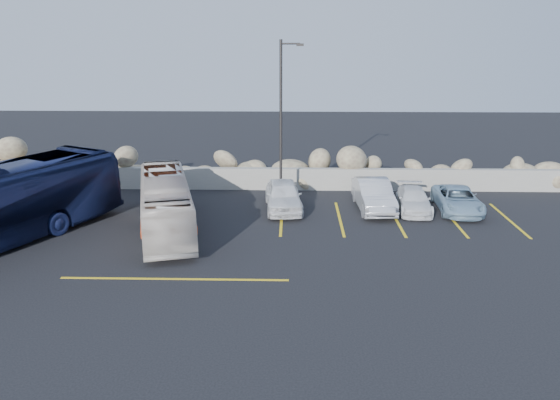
{
  "coord_description": "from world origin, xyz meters",
  "views": [
    {
      "loc": [
        3.14,
        -17.12,
        8.09
      ],
      "look_at": [
        2.6,
        4.0,
        1.77
      ],
      "focal_mm": 35.0,
      "sensor_mm": 36.0,
      "label": 1
    }
  ],
  "objects_px": {
    "car_a": "(283,195)",
    "car_c": "(414,200)",
    "vintage_bus": "(165,203)",
    "car_d": "(458,200)",
    "car_b": "(374,195)",
    "lamppost": "(282,118)"
  },
  "relations": [
    {
      "from": "car_a",
      "to": "car_b",
      "type": "distance_m",
      "value": 4.4
    },
    {
      "from": "lamppost",
      "to": "car_c",
      "type": "bearing_deg",
      "value": -10.53
    },
    {
      "from": "vintage_bus",
      "to": "lamppost",
      "type": "bearing_deg",
      "value": 24.85
    },
    {
      "from": "lamppost",
      "to": "vintage_bus",
      "type": "distance_m",
      "value": 7.19
    },
    {
      "from": "car_a",
      "to": "car_d",
      "type": "xyz_separation_m",
      "value": [
        8.42,
        -0.03,
        -0.14
      ]
    },
    {
      "from": "car_a",
      "to": "car_b",
      "type": "xyz_separation_m",
      "value": [
        4.39,
        0.15,
        0.01
      ]
    },
    {
      "from": "car_b",
      "to": "car_c",
      "type": "xyz_separation_m",
      "value": [
        1.92,
        -0.17,
        -0.19
      ]
    },
    {
      "from": "lamppost",
      "to": "car_b",
      "type": "xyz_separation_m",
      "value": [
        4.49,
        -1.02,
        -3.57
      ]
    },
    {
      "from": "car_a",
      "to": "car_c",
      "type": "relative_size",
      "value": 1.14
    },
    {
      "from": "car_d",
      "to": "car_c",
      "type": "bearing_deg",
      "value": -177.84
    },
    {
      "from": "car_a",
      "to": "car_c",
      "type": "xyz_separation_m",
      "value": [
        6.31,
        -0.01,
        -0.18
      ]
    },
    {
      "from": "vintage_bus",
      "to": "car_d",
      "type": "distance_m",
      "value": 13.81
    },
    {
      "from": "lamppost",
      "to": "vintage_bus",
      "type": "height_order",
      "value": "lamppost"
    },
    {
      "from": "car_b",
      "to": "car_d",
      "type": "xyz_separation_m",
      "value": [
        4.02,
        -0.19,
        -0.15
      ]
    },
    {
      "from": "car_a",
      "to": "lamppost",
      "type": "bearing_deg",
      "value": 89.77
    },
    {
      "from": "vintage_bus",
      "to": "car_c",
      "type": "distance_m",
      "value": 11.77
    },
    {
      "from": "car_d",
      "to": "lamppost",
      "type": "bearing_deg",
      "value": 174.67
    },
    {
      "from": "car_d",
      "to": "car_a",
      "type": "bearing_deg",
      "value": -177.45
    },
    {
      "from": "car_a",
      "to": "car_c",
      "type": "bearing_deg",
      "value": -4.99
    },
    {
      "from": "vintage_bus",
      "to": "car_d",
      "type": "relative_size",
      "value": 2.04
    },
    {
      "from": "lamppost",
      "to": "vintage_bus",
      "type": "bearing_deg",
      "value": -140.08
    },
    {
      "from": "car_b",
      "to": "car_c",
      "type": "distance_m",
      "value": 1.94
    }
  ]
}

